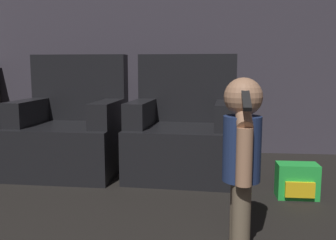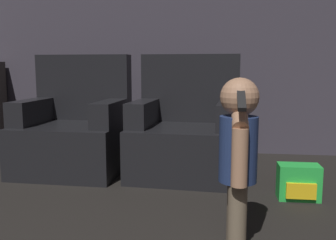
{
  "view_description": "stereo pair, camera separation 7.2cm",
  "coord_description": "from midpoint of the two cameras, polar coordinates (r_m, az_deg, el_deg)",
  "views": [
    {
      "loc": [
        0.17,
        0.62,
        0.88
      ],
      "look_at": [
        -0.06,
        3.0,
        0.54
      ],
      "focal_mm": 40.0,
      "sensor_mm": 36.0,
      "label": 1
    },
    {
      "loc": [
        0.25,
        0.63,
        0.88
      ],
      "look_at": [
        -0.06,
        3.0,
        0.54
      ],
      "focal_mm": 40.0,
      "sensor_mm": 36.0,
      "label": 2
    }
  ],
  "objects": [
    {
      "name": "wall_back",
      "position": [
        3.91,
        4.26,
        14.22
      ],
      "size": [
        8.4,
        0.05,
        2.6
      ],
      "color": "#3D3842",
      "rests_on": "ground_plane"
    },
    {
      "name": "person_toddler",
      "position": [
        1.82,
        11.79,
        -4.41
      ],
      "size": [
        0.18,
        0.33,
        0.83
      ],
      "rotation": [
        0.0,
        0.0,
        -1.57
      ],
      "color": "brown",
      "rests_on": "ground_plane"
    },
    {
      "name": "armchair_left",
      "position": [
        3.29,
        -13.4,
        -1.65
      ],
      "size": [
        0.87,
        0.79,
        0.99
      ],
      "rotation": [
        0.0,
        0.0,
        -0.03
      ],
      "color": "black",
      "rests_on": "ground_plane"
    },
    {
      "name": "toy_backpack",
      "position": [
        2.69,
        20.02,
        -8.91
      ],
      "size": [
        0.27,
        0.17,
        0.24
      ],
      "color": "green",
      "rests_on": "ground_plane"
    },
    {
      "name": "armchair_right",
      "position": [
        3.09,
        3.45,
        -2.07
      ],
      "size": [
        0.9,
        0.82,
        0.99
      ],
      "rotation": [
        0.0,
        0.0,
        -0.07
      ],
      "color": "black",
      "rests_on": "ground_plane"
    }
  ]
}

